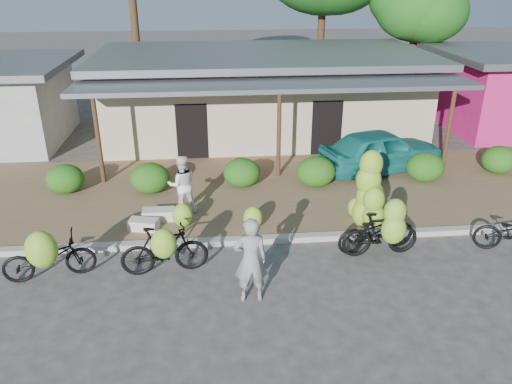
% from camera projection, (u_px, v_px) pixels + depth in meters
% --- Properties ---
extents(ground, '(100.00, 100.00, 0.00)m').
position_uv_depth(ground, '(315.00, 286.00, 10.88)').
color(ground, '#3F3D3A').
rests_on(ground, ground).
extents(sidewalk, '(60.00, 6.00, 0.12)m').
position_uv_depth(sidewalk, '(283.00, 191.00, 15.40)').
color(sidewalk, '#806345').
rests_on(sidewalk, ground).
extents(curb, '(60.00, 0.25, 0.15)m').
position_uv_depth(curb, '(300.00, 238.00, 12.66)').
color(curb, '#A8A399').
rests_on(curb, ground).
extents(shop_main, '(13.00, 8.50, 3.35)m').
position_uv_depth(shop_main, '(263.00, 94.00, 20.10)').
color(shop_main, '#BBA58D').
rests_on(shop_main, ground).
extents(shop_pink, '(6.00, 6.00, 3.25)m').
position_uv_depth(shop_pink, '(509.00, 89.00, 21.08)').
color(shop_pink, '#D82167').
rests_on(shop_pink, ground).
extents(tree_near_right, '(4.13, 3.93, 6.38)m').
position_uv_depth(tree_near_right, '(413.00, 4.00, 22.79)').
color(tree_near_right, '#4A2B1D').
rests_on(tree_near_right, ground).
extents(hedge_0, '(1.13, 1.01, 0.88)m').
position_uv_depth(hedge_0, '(65.00, 179.00, 14.97)').
color(hedge_0, '#165C15').
rests_on(hedge_0, sidewalk).
extents(hedge_1, '(1.18, 1.06, 0.92)m').
position_uv_depth(hedge_1, '(150.00, 178.00, 14.96)').
color(hedge_1, '#165C15').
rests_on(hedge_1, sidewalk).
extents(hedge_2, '(1.15, 1.03, 0.89)m').
position_uv_depth(hedge_2, '(242.00, 173.00, 15.39)').
color(hedge_2, '#165C15').
rests_on(hedge_2, sidewalk).
extents(hedge_3, '(1.21, 1.09, 0.95)m').
position_uv_depth(hedge_3, '(316.00, 172.00, 15.40)').
color(hedge_3, '#165C15').
rests_on(hedge_3, sidewalk).
extents(hedge_4, '(1.20, 1.08, 0.93)m').
position_uv_depth(hedge_4, '(425.00, 167.00, 15.76)').
color(hedge_4, '#165C15').
rests_on(hedge_4, sidewalk).
extents(hedge_5, '(1.17, 1.06, 0.92)m').
position_uv_depth(hedge_5, '(500.00, 160.00, 16.41)').
color(hedge_5, '#165C15').
rests_on(hedge_5, sidewalk).
extents(bike_far_left, '(2.07, 1.44, 1.50)m').
position_uv_depth(bike_far_left, '(48.00, 256.00, 10.83)').
color(bike_far_left, black).
rests_on(bike_far_left, ground).
extents(bike_left, '(2.00, 1.25, 1.45)m').
position_uv_depth(bike_left, '(164.00, 249.00, 11.04)').
color(bike_left, black).
rests_on(bike_left, ground).
extents(bike_center, '(2.10, 1.38, 2.40)m').
position_uv_depth(bike_center, '(373.00, 213.00, 12.13)').
color(bike_center, black).
rests_on(bike_center, ground).
extents(bike_right, '(1.90, 1.20, 1.76)m').
position_uv_depth(bike_right, '(383.00, 231.00, 11.66)').
color(bike_right, black).
rests_on(bike_right, ground).
extents(loose_banana_a, '(0.53, 0.45, 0.66)m').
position_uv_depth(loose_banana_a, '(183.00, 215.00, 13.01)').
color(loose_banana_a, '#A1C631').
rests_on(loose_banana_a, sidewalk).
extents(loose_banana_b, '(0.50, 0.43, 0.63)m').
position_uv_depth(loose_banana_b, '(253.00, 218.00, 12.90)').
color(loose_banana_b, '#A1C631').
rests_on(loose_banana_b, sidewalk).
extents(loose_banana_c, '(0.46, 0.39, 0.58)m').
position_uv_depth(loose_banana_c, '(356.00, 207.00, 13.52)').
color(loose_banana_c, '#A1C631').
rests_on(loose_banana_c, sidewalk).
extents(sack_near, '(0.86, 0.41, 0.30)m').
position_uv_depth(sack_near, '(159.00, 214.00, 13.44)').
color(sack_near, beige).
rests_on(sack_near, sidewalk).
extents(sack_far, '(0.82, 0.55, 0.28)m').
position_uv_depth(sack_far, '(143.00, 224.00, 12.93)').
color(sack_far, beige).
rests_on(sack_far, sidewalk).
extents(vendor, '(0.70, 0.47, 1.89)m').
position_uv_depth(vendor, '(251.00, 260.00, 10.07)').
color(vendor, gray).
rests_on(vendor, ground).
extents(bystander, '(0.88, 0.73, 1.65)m').
position_uv_depth(bystander, '(182.00, 184.00, 13.60)').
color(bystander, white).
rests_on(bystander, sidewalk).
extents(teal_van, '(4.51, 2.80, 1.43)m').
position_uv_depth(teal_van, '(381.00, 151.00, 16.46)').
color(teal_van, '#1A7773').
rests_on(teal_van, sidewalk).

